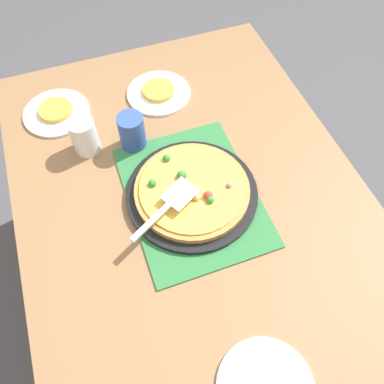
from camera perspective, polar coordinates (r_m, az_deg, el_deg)
name	(u,v)px	position (r m, az deg, el deg)	size (l,w,h in m)	color
ground_plane	(192,285)	(1.84, 0.00, -13.13)	(8.00, 8.00, 0.00)	#4C4C51
dining_table	(192,214)	(1.26, 0.00, -3.20)	(1.40, 1.00, 0.75)	olive
placemat	(192,195)	(1.16, 0.00, -0.46)	(0.48, 0.36, 0.01)	#2D753D
pizza_pan	(192,193)	(1.15, 0.00, -0.19)	(0.38, 0.38, 0.01)	black
pizza	(192,189)	(1.14, -0.02, 0.37)	(0.33, 0.33, 0.05)	#B78442
plate_near_left	(159,93)	(1.43, -4.77, 13.89)	(0.22, 0.22, 0.01)	white
plate_far_right	(57,113)	(1.44, -18.75, 10.67)	(0.22, 0.22, 0.01)	white
served_slice_left	(158,90)	(1.43, -4.81, 14.27)	(0.11, 0.11, 0.02)	gold
served_slice_right	(56,110)	(1.43, -18.89, 11.03)	(0.11, 0.11, 0.02)	gold
cup_near	(132,132)	(1.25, -8.56, 8.49)	(0.08, 0.08, 0.12)	#3351AD
cup_far	(84,136)	(1.26, -15.12, 7.73)	(0.08, 0.08, 0.12)	white
pizza_server	(168,205)	(1.07, -3.41, -1.90)	(0.15, 0.22, 0.01)	silver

